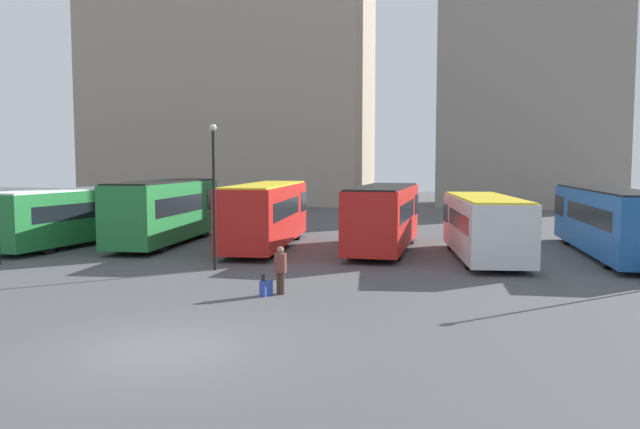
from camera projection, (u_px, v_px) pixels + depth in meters
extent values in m
plane|color=#4C4C4F|center=(162.00, 349.00, 14.44)|extent=(160.00, 160.00, 0.00)
cube|color=tan|center=(229.00, 8.00, 67.27)|extent=(29.98, 12.95, 42.02)
cube|color=gray|center=(529.00, 36.00, 60.46)|extent=(16.95, 10.29, 33.17)
cube|color=#237A38|center=(78.00, 215.00, 32.84)|extent=(3.43, 11.07, 2.61)
cube|color=black|center=(130.00, 203.00, 37.02)|extent=(2.62, 2.22, 0.99)
cube|color=black|center=(65.00, 210.00, 31.89)|extent=(3.09, 7.17, 0.78)
cube|color=white|center=(77.00, 189.00, 32.73)|extent=(3.22, 10.84, 0.08)
cylinder|color=black|center=(119.00, 229.00, 36.11)|extent=(2.39, 1.18, 0.96)
cylinder|color=black|center=(30.00, 243.00, 29.75)|extent=(2.39, 1.18, 0.96)
cube|color=#237A38|center=(165.00, 211.00, 32.94)|extent=(3.32, 10.23, 2.99)
cube|color=black|center=(192.00, 199.00, 36.97)|extent=(2.66, 2.06, 1.13)
cube|color=black|center=(158.00, 205.00, 32.02)|extent=(3.04, 6.63, 0.90)
cube|color=black|center=(165.00, 182.00, 32.81)|extent=(3.10, 10.02, 0.08)
cylinder|color=black|center=(187.00, 228.00, 36.12)|extent=(2.45, 1.26, 1.06)
cylinder|color=black|center=(140.00, 241.00, 29.97)|extent=(2.45, 1.26, 1.06)
cube|color=red|center=(266.00, 214.00, 31.72)|extent=(3.64, 10.88, 2.88)
cube|color=black|center=(282.00, 201.00, 36.01)|extent=(2.73, 2.22, 1.09)
cube|color=black|center=(262.00, 208.00, 30.74)|extent=(3.25, 7.06, 0.86)
cube|color=yellow|center=(266.00, 185.00, 31.59)|extent=(3.42, 10.64, 0.08)
cylinder|color=black|center=(279.00, 230.00, 35.09)|extent=(2.49, 1.29, 1.04)
cylinder|color=black|center=(251.00, 246.00, 28.55)|extent=(2.49, 1.29, 1.04)
cube|color=red|center=(384.00, 216.00, 30.50)|extent=(2.54, 9.51, 2.81)
cube|color=black|center=(394.00, 204.00, 34.24)|extent=(2.53, 1.77, 1.07)
cube|color=black|center=(381.00, 210.00, 29.65)|extent=(2.55, 6.09, 0.84)
cube|color=black|center=(384.00, 187.00, 30.38)|extent=(2.34, 9.32, 0.08)
cylinder|color=black|center=(391.00, 233.00, 33.45)|extent=(2.39, 1.08, 1.07)
cylinder|color=black|center=(374.00, 248.00, 27.75)|extent=(2.39, 1.08, 1.07)
cube|color=silver|center=(484.00, 226.00, 27.89)|extent=(3.92, 9.40, 2.48)
cube|color=black|center=(471.00, 212.00, 31.58)|extent=(2.82, 2.06, 0.94)
cube|color=black|center=(488.00, 221.00, 27.05)|extent=(3.45, 6.16, 0.74)
cube|color=yellow|center=(485.00, 197.00, 27.79)|extent=(3.69, 9.19, 0.08)
cylinder|color=black|center=(473.00, 241.00, 30.79)|extent=(2.57, 1.30, 0.94)
cylinder|color=black|center=(496.00, 258.00, 25.17)|extent=(2.57, 1.30, 0.94)
cube|color=#1E56A3|center=(608.00, 220.00, 28.87)|extent=(3.16, 12.37, 2.78)
cube|color=black|center=(582.00, 206.00, 33.77)|extent=(2.58, 2.39, 1.05)
cube|color=black|center=(615.00, 215.00, 27.76)|extent=(2.92, 7.97, 0.83)
cube|color=black|center=(609.00, 190.00, 28.75)|extent=(2.95, 12.12, 0.08)
cylinder|color=black|center=(587.00, 236.00, 32.69)|extent=(2.36, 1.07, 0.93)
cylinder|color=black|center=(634.00, 258.00, 25.24)|extent=(2.36, 1.07, 0.93)
cylinder|color=#4C3828|center=(279.00, 283.00, 20.52)|extent=(0.18, 0.18, 0.72)
cylinder|color=#4C3828|center=(282.00, 284.00, 20.44)|extent=(0.18, 0.18, 0.72)
cylinder|color=brown|center=(280.00, 263.00, 20.43)|extent=(0.52, 0.52, 0.63)
sphere|color=#9E7051|center=(280.00, 250.00, 20.39)|extent=(0.24, 0.24, 0.24)
cube|color=#334CB2|center=(266.00, 288.00, 20.25)|extent=(0.36, 0.48, 0.50)
cube|color=black|center=(263.00, 278.00, 20.09)|extent=(0.13, 0.06, 0.23)
cylinder|color=black|center=(214.00, 200.00, 24.87)|extent=(0.12, 0.12, 5.62)
sphere|color=beige|center=(213.00, 128.00, 24.63)|extent=(0.28, 0.28, 0.28)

